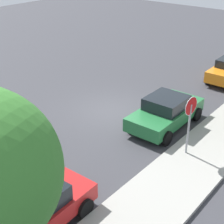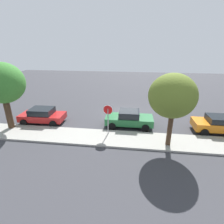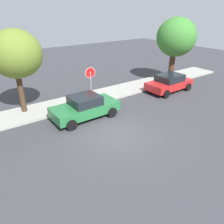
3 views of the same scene
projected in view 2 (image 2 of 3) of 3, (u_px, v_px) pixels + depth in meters
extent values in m
plane|color=#38383D|center=(126.00, 114.00, 18.54)|extent=(60.00, 60.00, 0.00)
cube|color=#9E9B93|center=(122.00, 139.00, 13.52)|extent=(32.00, 2.50, 0.14)
cylinder|color=gray|center=(108.00, 122.00, 13.81)|extent=(0.08, 0.08, 2.29)
cylinder|color=white|center=(108.00, 110.00, 13.42)|extent=(0.75, 0.11, 0.76)
cylinder|color=red|center=(108.00, 110.00, 13.42)|extent=(0.70, 0.11, 0.71)
cube|color=#236B38|center=(129.00, 120.00, 15.61)|extent=(4.19, 1.87, 0.61)
cube|color=black|center=(129.00, 114.00, 15.40)|extent=(1.77, 1.62, 0.55)
cylinder|color=black|center=(112.00, 126.00, 15.03)|extent=(0.64, 0.23, 0.64)
cylinder|color=black|center=(114.00, 118.00, 16.72)|extent=(0.64, 0.23, 0.64)
cylinder|color=black|center=(145.00, 128.00, 14.72)|extent=(0.64, 0.23, 0.64)
cylinder|color=black|center=(144.00, 119.00, 16.40)|extent=(0.64, 0.23, 0.64)
cube|color=red|center=(43.00, 117.00, 16.35)|extent=(4.09, 1.95, 0.57)
cube|color=black|center=(42.00, 111.00, 16.15)|extent=(2.08, 1.68, 0.53)
cylinder|color=black|center=(24.00, 123.00, 15.73)|extent=(0.65, 0.24, 0.64)
cylinder|color=black|center=(34.00, 115.00, 17.43)|extent=(0.65, 0.24, 0.64)
cylinder|color=black|center=(53.00, 124.00, 15.47)|extent=(0.65, 0.24, 0.64)
cylinder|color=black|center=(61.00, 116.00, 17.17)|extent=(0.65, 0.24, 0.64)
cube|color=orange|center=(219.00, 125.00, 14.53)|extent=(4.12, 1.84, 0.65)
cube|color=black|center=(220.00, 119.00, 14.33)|extent=(1.93, 1.61, 0.47)
cylinder|color=black|center=(197.00, 123.00, 15.64)|extent=(0.64, 0.22, 0.64)
cylinder|color=black|center=(205.00, 133.00, 13.97)|extent=(0.64, 0.22, 0.64)
cylinder|color=#422D1E|center=(8.00, 113.00, 14.75)|extent=(0.51, 0.51, 3.04)
ellipsoid|color=#387A2D|center=(3.00, 83.00, 13.97)|extent=(3.38, 3.38, 3.28)
cylinder|color=#422D1E|center=(170.00, 129.00, 12.25)|extent=(0.34, 0.34, 2.75)
ellipsoid|color=olive|center=(172.00, 96.00, 11.26)|extent=(3.09, 3.09, 2.92)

